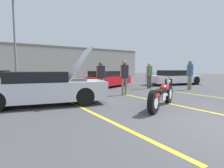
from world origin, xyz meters
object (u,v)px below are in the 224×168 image
Objects in this scene: parked_car_right_row at (175,78)px; spectator_midground at (101,75)px; light_pole at (15,33)px; spectator_near_motorcycle at (149,73)px; motorcycle at (162,95)px; spectator_far_lot at (124,74)px; show_car_hood_open at (44,88)px; parked_car_mid_row at (106,79)px; spectator_by_show_car at (190,72)px.

spectator_midground is at bearing -159.83° from parked_car_right_row.
light_pole reaches higher than spectator_near_motorcycle.
spectator_far_lot is (0.64, 3.00, 0.62)m from motorcycle.
spectator_near_motorcycle is at bearing -156.16° from parked_car_right_row.
parked_car_mid_row is (5.05, 4.02, -0.05)m from show_car_hood_open.
parked_car_right_row is (5.81, -1.37, 0.02)m from parked_car_mid_row.
spectator_by_show_car is at bearing -118.34° from parked_car_right_row.
spectator_by_show_car is at bearing -74.48° from parked_car_mid_row.
parked_car_right_row is at bearing 51.79° from spectator_by_show_car.
spectator_by_show_car reaches higher than parked_car_mid_row.
spectator_midground is at bearing 165.40° from spectator_by_show_car.
spectator_midground is 1.26m from spectator_far_lot.
spectator_near_motorcycle is 0.99× the size of spectator_far_lot.
spectator_by_show_car is at bearing -14.60° from spectator_midground.
motorcycle is 0.51× the size of parked_car_mid_row.
show_car_hood_open reaches higher than parked_car_mid_row.
motorcycle is at bearing -130.29° from spectator_near_motorcycle.
spectator_near_motorcycle reaches higher than spectator_midground.
light_pole is 1.78× the size of parked_car_mid_row.
spectator_near_motorcycle is at bearing 26.31° from show_car_hood_open.
light_pole reaches higher than show_car_hood_open.
show_car_hood_open is at bearing -175.92° from spectator_far_lot.
spectator_by_show_car is at bearing -5.78° from spectator_far_lot.
motorcycle is at bearing -87.57° from spectator_midground.
spectator_far_lot reaches higher than parked_car_right_row.
spectator_far_lot is at bearing -155.48° from spectator_near_motorcycle.
parked_car_right_row reaches higher than parked_car_mid_row.
light_pole reaches higher than spectator_midground.
light_pole is at bearing 100.07° from parked_car_mid_row.
spectator_near_motorcycle reaches higher than parked_car_right_row.
show_car_hood_open is 2.59× the size of spectator_by_show_car.
spectator_by_show_car is 4.74m from spectator_far_lot.
spectator_far_lot is (-3.10, -1.42, 0.01)m from spectator_near_motorcycle.
show_car_hood_open is 7.21m from spectator_near_motorcycle.
parked_car_mid_row is (1.79, 6.74, 0.14)m from motorcycle.
motorcycle is 0.49× the size of parked_car_right_row.
show_car_hood_open is 2.79× the size of spectator_midground.
spectator_midground is 0.97× the size of spectator_far_lot.
spectator_far_lot reaches higher than parked_car_mid_row.
spectator_midground reaches higher than motorcycle.
parked_car_right_row is at bearing 26.44° from show_car_hood_open.
show_car_hood_open is 2.72× the size of spectator_far_lot.
light_pole is 12.47m from spectator_near_motorcycle.
spectator_midground is (3.14, -10.12, -3.52)m from light_pole.
spectator_by_show_car reaches higher than spectator_midground.
spectator_near_motorcycle is at bearing 22.94° from motorcycle.
light_pole is 14.85m from spectator_by_show_car.
spectator_far_lot is (-4.72, 0.48, -0.06)m from spectator_by_show_car.
motorcycle is 5.96m from spectator_by_show_car.
parked_car_right_row is 7.37m from spectator_far_lot.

